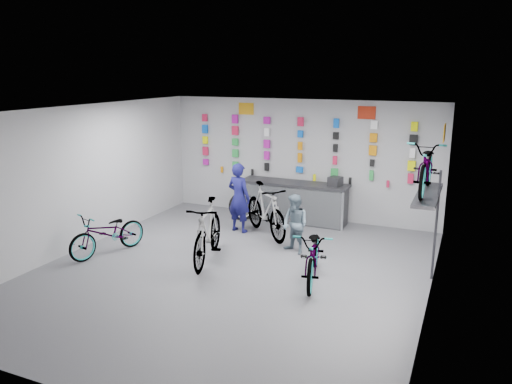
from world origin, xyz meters
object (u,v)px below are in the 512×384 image
at_px(clerk, 239,198).
at_px(customer, 295,224).
at_px(bike_center, 208,232).
at_px(bike_left, 108,233).
at_px(bike_service, 266,210).
at_px(bike_right, 314,254).
at_px(counter, 294,202).

xyz_separation_m(clerk, customer, (1.67, -0.82, -0.20)).
height_order(bike_center, clerk, clerk).
bearing_deg(bike_left, clerk, 70.92).
height_order(bike_service, clerk, clerk).
relative_size(bike_right, bike_service, 0.95).
distance_m(clerk, customer, 1.87).
relative_size(bike_right, customer, 1.55).
height_order(bike_left, customer, customer).
bearing_deg(bike_right, customer, 110.34).
relative_size(bike_center, clerk, 1.25).
distance_m(counter, clerk, 1.60).
xyz_separation_m(bike_right, bike_service, (-1.75, 1.98, 0.10)).
height_order(counter, customer, customer).
bearing_deg(counter, bike_right, -65.00).
xyz_separation_m(bike_left, customer, (3.48, 1.61, 0.16)).
relative_size(bike_left, clerk, 1.06).
xyz_separation_m(bike_left, bike_service, (2.50, 2.40, 0.15)).
bearing_deg(counter, customer, -70.15).
xyz_separation_m(bike_left, bike_center, (2.07, 0.46, 0.16)).
xyz_separation_m(bike_left, bike_right, (4.25, 0.42, 0.05)).
height_order(bike_right, clerk, clerk).
relative_size(bike_center, customer, 1.66).
xyz_separation_m(bike_center, clerk, (-0.26, 1.97, 0.20)).
bearing_deg(customer, clerk, 179.79).
bearing_deg(bike_center, clerk, 82.80).
bearing_deg(customer, bike_right, -30.95).
bearing_deg(bike_left, counter, 71.25).
distance_m(bike_service, clerk, 0.72).
relative_size(counter, customer, 2.20).
bearing_deg(bike_service, customer, -86.44).
relative_size(clerk, customer, 1.32).
bearing_deg(bike_right, bike_left, 172.88).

